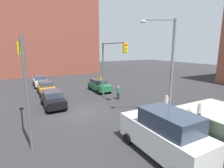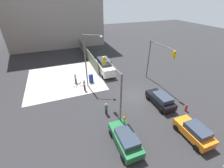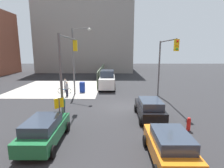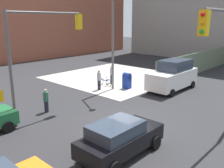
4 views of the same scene
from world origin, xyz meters
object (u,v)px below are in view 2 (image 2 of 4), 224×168
(traffic_signal_se_corner, at_px, (158,56))
(sedan_orange, at_px, (194,132))
(fire_hydrant, at_px, (186,108))
(sedan_black, at_px, (161,99))
(pedestrian_walking_north, at_px, (106,109))
(bicycle_leaning_on_fence, at_px, (78,84))
(pedestrian_crossing, at_px, (84,85))
(mailbox_blue, at_px, (91,78))
(pedestrian_waiting, at_px, (75,78))
(van_white_delivery, at_px, (105,67))
(traffic_signal_nw_corner, at_px, (113,82))
(hatchback_green, at_px, (126,139))
(street_lamp_corner, at_px, (88,58))

(traffic_signal_se_corner, height_order, sedan_orange, traffic_signal_se_corner)
(fire_hydrant, bearing_deg, sedan_black, 45.69)
(pedestrian_walking_north, height_order, bicycle_leaning_on_fence, pedestrian_walking_north)
(pedestrian_crossing, bearing_deg, mailbox_blue, 34.08)
(pedestrian_waiting, bearing_deg, van_white_delivery, 114.56)
(traffic_signal_nw_corner, height_order, hatchback_green, traffic_signal_nw_corner)
(traffic_signal_nw_corner, distance_m, sedan_black, 7.50)
(hatchback_green, distance_m, sedan_black, 7.95)
(sedan_orange, relative_size, van_white_delivery, 0.72)
(fire_hydrant, bearing_deg, traffic_signal_se_corner, -2.34)
(mailbox_blue, relative_size, pedestrian_crossing, 0.81)
(traffic_signal_se_corner, distance_m, pedestrian_waiting, 13.25)
(sedan_orange, bearing_deg, mailbox_blue, 24.88)
(traffic_signal_se_corner, relative_size, mailbox_blue, 4.55)
(van_white_delivery, distance_m, pedestrian_waiting, 5.90)
(sedan_orange, distance_m, pedestrian_walking_north, 9.49)
(van_white_delivery, height_order, pedestrian_crossing, van_white_delivery)
(pedestrian_walking_north, bearing_deg, fire_hydrant, -70.00)
(traffic_signal_se_corner, bearing_deg, sedan_orange, 165.85)
(traffic_signal_nw_corner, height_order, sedan_black, traffic_signal_nw_corner)
(bicycle_leaning_on_fence, bearing_deg, pedestrian_waiting, 9.62)
(van_white_delivery, distance_m, pedestrian_walking_north, 11.15)
(pedestrian_waiting, distance_m, pedestrian_walking_north, 9.07)
(sedan_orange, height_order, pedestrian_crossing, pedestrian_crossing)
(hatchback_green, distance_m, pedestrian_crossing, 11.08)
(sedan_black, relative_size, pedestrian_walking_north, 2.70)
(sedan_black, relative_size, pedestrian_crossing, 2.43)
(street_lamp_corner, height_order, hatchback_green, street_lamp_corner)
(traffic_signal_nw_corner, xyz_separation_m, street_lamp_corner, (7.52, 0.97, 0.08))
(hatchback_green, bearing_deg, sedan_orange, -103.89)
(fire_hydrant, distance_m, bicycle_leaning_on_fence, 15.56)
(sedan_black, relative_size, van_white_delivery, 0.80)
(pedestrian_walking_north, bearing_deg, street_lamp_corner, 39.90)
(street_lamp_corner, relative_size, bicycle_leaning_on_fence, 4.57)
(sedan_orange, relative_size, bicycle_leaning_on_fence, 2.22)
(fire_hydrant, relative_size, pedestrian_waiting, 0.55)
(fire_hydrant, relative_size, pedestrian_crossing, 0.53)
(pedestrian_walking_north, bearing_deg, sedan_black, -58.84)
(traffic_signal_nw_corner, bearing_deg, pedestrian_waiting, 17.34)
(pedestrian_crossing, height_order, bicycle_leaning_on_fence, pedestrian_crossing)
(pedestrian_waiting, bearing_deg, fire_hydrant, 51.13)
(street_lamp_corner, height_order, van_white_delivery, street_lamp_corner)
(traffic_signal_nw_corner, relative_size, hatchback_green, 1.49)
(mailbox_blue, relative_size, van_white_delivery, 0.26)
(traffic_signal_nw_corner, height_order, fire_hydrant, traffic_signal_nw_corner)
(traffic_signal_se_corner, bearing_deg, mailbox_blue, 67.86)
(traffic_signal_nw_corner, bearing_deg, fire_hydrant, -106.09)
(van_white_delivery, relative_size, pedestrian_walking_north, 3.38)
(pedestrian_waiting, distance_m, bicycle_leaning_on_fence, 1.33)
(pedestrian_crossing, relative_size, pedestrian_walking_north, 1.11)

